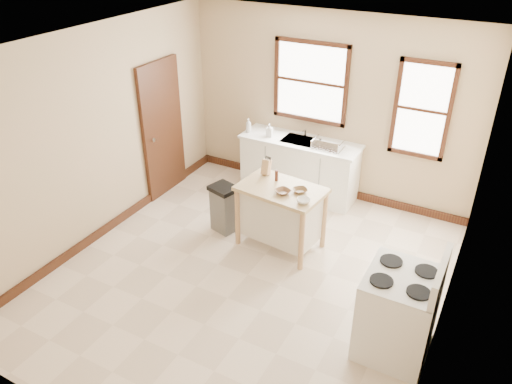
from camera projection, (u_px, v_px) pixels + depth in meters
floor at (248, 275)px, 6.23m from camera, size 5.00×5.00×0.00m
ceiling at (245, 48)px, 4.85m from camera, size 5.00×5.00×0.00m
wall_back at (328, 107)px, 7.45m from camera, size 4.50×0.04×2.80m
wall_left at (96, 137)px, 6.47m from camera, size 0.04×5.00×2.80m
wall_right at (458, 229)px, 4.61m from camera, size 0.04×5.00×2.80m
window_main at (311, 82)px, 7.39m from camera, size 1.17×0.06×1.22m
window_side at (422, 110)px, 6.78m from camera, size 0.77×0.06×1.37m
door_left at (163, 129)px, 7.62m from camera, size 0.06×0.90×2.10m
baseboard_back at (322, 187)px, 8.09m from camera, size 4.50×0.04×0.12m
baseboard_left at (112, 224)px, 7.12m from camera, size 0.04×5.00×0.12m
sink_counter at (299, 167)px, 7.81m from camera, size 1.86×0.62×0.92m
faucet at (306, 129)px, 7.67m from camera, size 0.03×0.03×0.22m
soap_bottle_a at (249, 125)px, 7.81m from camera, size 0.09×0.09×0.23m
soap_bottle_b at (269, 130)px, 7.66m from camera, size 0.11×0.11×0.21m
dish_rack at (328, 145)px, 7.31m from camera, size 0.53×0.47×0.11m
kitchen_island at (281, 217)px, 6.58m from camera, size 1.15×0.80×0.88m
knife_block at (266, 167)px, 6.64m from camera, size 0.10×0.10×0.20m
pepper_grinder at (277, 176)px, 6.49m from camera, size 0.04×0.04×0.15m
bowl_a at (283, 192)px, 6.23m from camera, size 0.25×0.25×0.05m
bowl_b at (300, 190)px, 6.26m from camera, size 0.25×0.25×0.04m
bowl_c at (303, 201)px, 6.02m from camera, size 0.20×0.20×0.05m
trash_bin at (224, 208)px, 6.95m from camera, size 0.43×0.39×0.69m
gas_stove at (399, 303)px, 4.91m from camera, size 0.75×0.76×1.20m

